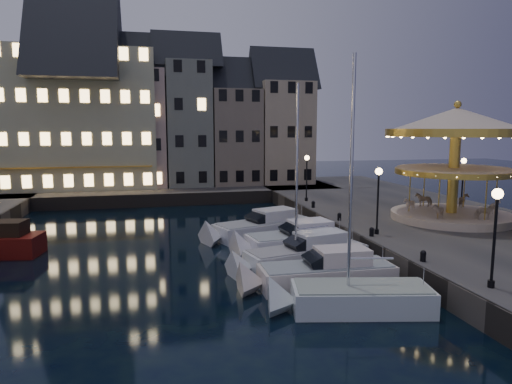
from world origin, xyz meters
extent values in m
plane|color=black|center=(0.00, 0.00, 0.00)|extent=(160.00, 160.00, 0.00)
cube|color=#474442|center=(14.00, 6.00, 0.65)|extent=(16.00, 56.00, 1.30)
cube|color=#474442|center=(-8.00, 28.00, 0.65)|extent=(44.00, 12.00, 1.30)
cube|color=#47423A|center=(6.00, 6.00, 0.65)|extent=(0.15, 44.00, 1.30)
cube|color=#47423A|center=(-6.00, 22.00, 0.65)|extent=(48.00, 0.15, 1.30)
cylinder|color=black|center=(7.20, -9.00, 1.45)|extent=(0.28, 0.28, 0.30)
cylinder|color=black|center=(7.20, -9.00, 3.20)|extent=(0.12, 0.12, 3.80)
sphere|color=#FFD18C|center=(7.20, -9.00, 5.25)|extent=(0.44, 0.44, 0.44)
cylinder|color=black|center=(7.20, 1.00, 1.45)|extent=(0.28, 0.28, 0.30)
cylinder|color=black|center=(7.20, 1.00, 3.20)|extent=(0.12, 0.12, 3.80)
sphere|color=#FFD18C|center=(7.20, 1.00, 5.25)|extent=(0.44, 0.44, 0.44)
cylinder|color=black|center=(7.20, 14.50, 1.45)|extent=(0.28, 0.28, 0.30)
cylinder|color=black|center=(7.20, 14.50, 3.20)|extent=(0.12, 0.12, 3.80)
sphere|color=#FFD18C|center=(7.20, 14.50, 5.25)|extent=(0.44, 0.44, 0.44)
cylinder|color=black|center=(18.50, 8.00, 1.45)|extent=(0.28, 0.28, 0.30)
cylinder|color=black|center=(18.50, 8.00, 3.20)|extent=(0.12, 0.12, 3.80)
sphere|color=#FFD18C|center=(18.50, 8.00, 5.25)|extent=(0.44, 0.44, 0.44)
cylinder|color=black|center=(6.60, -5.00, 1.50)|extent=(0.28, 0.28, 0.40)
sphere|color=black|center=(6.60, -5.00, 1.72)|extent=(0.30, 0.30, 0.30)
cylinder|color=black|center=(6.60, 0.50, 1.50)|extent=(0.28, 0.28, 0.40)
sphere|color=black|center=(6.60, 0.50, 1.72)|extent=(0.30, 0.30, 0.30)
cylinder|color=black|center=(6.60, 5.50, 1.50)|extent=(0.28, 0.28, 0.40)
sphere|color=black|center=(6.60, 5.50, 1.72)|extent=(0.30, 0.30, 0.30)
cylinder|color=black|center=(6.60, 11.00, 1.50)|extent=(0.28, 0.28, 0.40)
sphere|color=black|center=(6.60, 11.00, 1.72)|extent=(0.30, 0.30, 0.30)
cube|color=#B3A68B|center=(-19.50, 30.00, 6.80)|extent=(5.00, 8.00, 11.00)
cube|color=gray|center=(-14.05, 30.00, 7.30)|extent=(5.60, 8.00, 12.00)
cube|color=tan|center=(-8.00, 30.00, 7.80)|extent=(6.20, 8.00, 13.00)
cube|color=slate|center=(-2.25, 30.00, 8.30)|extent=(5.00, 8.00, 14.00)
cube|color=gray|center=(3.20, 30.00, 6.80)|extent=(5.60, 8.00, 11.00)
cube|color=tan|center=(9.25, 30.00, 7.30)|extent=(6.20, 8.00, 12.00)
cube|color=#BEC097|center=(-14.00, 30.00, 8.80)|extent=(16.00, 9.00, 15.00)
cube|color=silver|center=(2.23, -7.22, 0.45)|extent=(6.29, 3.45, 1.30)
cube|color=gray|center=(2.23, -7.22, 1.12)|extent=(5.96, 3.21, 0.10)
cylinder|color=silver|center=(1.65, -7.10, 6.30)|extent=(0.14, 0.14, 10.41)
cube|color=beige|center=(1.90, -3.98, 0.45)|extent=(6.76, 2.35, 1.30)
cube|color=gray|center=(1.90, -3.98, 1.12)|extent=(6.42, 2.16, 0.10)
cube|color=beige|center=(2.71, -4.00, 1.55)|extent=(2.58, 1.72, 0.80)
cube|color=black|center=(1.36, -3.97, 1.45)|extent=(1.17, 1.59, 0.92)
cube|color=silver|center=(2.04, -0.56, 0.45)|extent=(7.49, 3.68, 1.30)
cube|color=gray|center=(2.04, -0.56, 1.12)|extent=(7.10, 3.43, 0.10)
cube|color=silver|center=(2.88, -0.36, 1.55)|extent=(3.02, 2.16, 0.80)
cube|color=black|center=(1.48, -0.68, 1.45)|extent=(1.51, 1.72, 0.95)
cylinder|color=silver|center=(1.34, -0.72, 5.94)|extent=(0.14, 0.14, 9.69)
cube|color=white|center=(2.67, 2.83, 0.45)|extent=(6.95, 3.40, 1.30)
cube|color=gray|center=(2.67, 2.83, 1.12)|extent=(6.59, 3.15, 0.10)
cube|color=white|center=(3.46, 2.93, 1.55)|extent=(2.76, 2.23, 0.80)
cube|color=black|center=(2.14, 2.76, 1.45)|extent=(1.36, 1.92, 0.92)
cube|color=silver|center=(1.49, 7.24, 0.45)|extent=(7.96, 4.90, 1.30)
cube|color=gray|center=(1.49, 7.24, 1.12)|extent=(7.54, 4.59, 0.10)
cube|color=silver|center=(2.34, 7.54, 1.55)|extent=(3.34, 2.74, 0.80)
cube|color=black|center=(0.92, 7.03, 1.45)|extent=(1.78, 2.08, 0.98)
cube|color=black|center=(-15.28, 5.76, 1.75)|extent=(2.19, 1.90, 0.89)
cylinder|color=beige|center=(14.64, 3.96, 1.56)|extent=(8.46, 8.46, 0.53)
cylinder|color=gold|center=(14.64, 3.96, 5.11)|extent=(0.74, 0.74, 6.56)
cylinder|color=beige|center=(14.64, 3.96, 5.00)|extent=(7.83, 7.83, 0.19)
cylinder|color=gold|center=(14.64, 3.96, 4.81)|extent=(8.12, 8.12, 0.37)
cone|color=beige|center=(14.64, 3.96, 8.49)|extent=(9.73, 9.73, 1.69)
cylinder|color=gold|center=(14.64, 3.96, 7.59)|extent=(9.73, 9.73, 0.53)
sphere|color=gold|center=(14.64, 3.96, 9.55)|extent=(0.53, 0.53, 0.53)
imported|color=beige|center=(17.47, 4.84, 2.36)|extent=(1.77, 1.28, 1.06)
camera|label=1|loc=(-6.41, -24.66, 7.87)|focal=32.00mm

